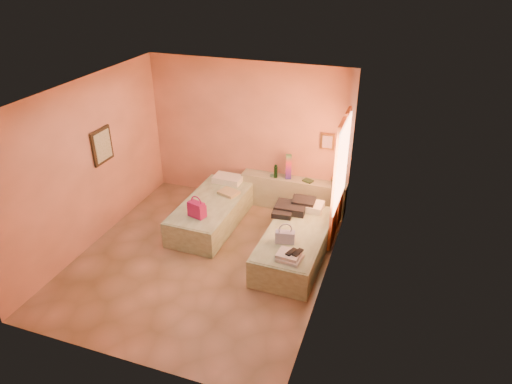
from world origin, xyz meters
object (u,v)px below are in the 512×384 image
water_bottle (276,171)px  magenta_handbag (197,209)px  green_book (308,181)px  towel_stack (290,257)px  blue_handbag (285,237)px  headboard_ledge (293,194)px  flower_vase (335,180)px  bed_right (295,245)px  bed_left (212,212)px

water_bottle → magenta_handbag: (-0.92, -1.58, -0.14)m
green_book → towel_stack: green_book is taller
blue_handbag → water_bottle: bearing=99.8°
headboard_ledge → flower_vase: 0.92m
towel_stack → magenta_handbag: bearing=159.7°
bed_right → water_bottle: bearing=119.2°
flower_vase → green_book: bearing=178.7°
water_bottle → blue_handbag: size_ratio=0.85×
bed_left → water_bottle: 1.45m
bed_left → water_bottle: water_bottle is taller
flower_vase → blue_handbag: size_ratio=0.78×
towel_stack → water_bottle: bearing=111.9°
flower_vase → magenta_handbag: (-2.07, -1.60, -0.13)m
flower_vase → towel_stack: flower_vase is taller
blue_handbag → headboard_ledge: bearing=89.6°
water_bottle → magenta_handbag: size_ratio=0.85×
flower_vase → bed_right: bearing=-102.6°
bed_right → headboard_ledge: bearing=107.5°
flower_vase → blue_handbag: flower_vase is taller
bed_right → green_book: bearing=97.5°
headboard_ledge → water_bottle: (-0.35, -0.05, 0.45)m
bed_left → flower_vase: flower_vase is taller
water_bottle → flower_vase: size_ratio=1.09×
green_book → flower_vase: bearing=20.2°
headboard_ledge → bed_left: size_ratio=1.02×
magenta_handbag → water_bottle: bearing=75.1°
flower_vase → towel_stack: (-0.24, -2.28, -0.22)m
bed_right → towel_stack: 0.81m
green_book → blue_handbag: 1.88m
bed_right → green_book: 1.61m
green_book → blue_handbag: blue_handbag is taller
green_book → bed_left: bearing=-124.9°
bed_right → magenta_handbag: bearing=-176.5°
bed_right → blue_handbag: blue_handbag is taller
headboard_ledge → green_book: bearing=-4.1°
towel_stack → green_book: bearing=96.8°
water_bottle → magenta_handbag: 1.83m
magenta_handbag → towel_stack: (1.82, -0.67, -0.09)m
bed_left → towel_stack: (1.82, -1.26, 0.30)m
magenta_handbag → bed_left: bearing=105.0°
bed_left → green_book: size_ratio=10.85×
bed_right → flower_vase: flower_vase is taller
headboard_ledge → green_book: (0.29, -0.02, 0.34)m
water_bottle → headboard_ledge: bearing=8.8°
water_bottle → green_book: (0.63, 0.03, -0.11)m
bed_left → headboard_ledge: bearing=40.9°
bed_left → blue_handbag: (1.63, -0.85, 0.35)m
headboard_ledge → water_bottle: bearing=-171.2°
green_book → towel_stack: (0.27, -2.29, -0.12)m
water_bottle → green_book: size_ratio=1.38×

